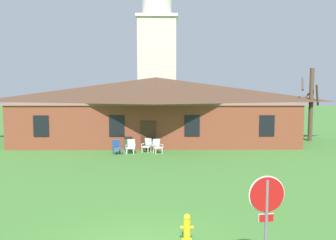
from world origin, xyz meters
TOP-DOWN VIEW (x-y plane):
  - brick_building at (-0.00, 20.45)m, footprint 22.39×10.40m
  - dome_tower at (-0.20, 35.06)m, footprint 5.18×5.18m
  - stop_sign at (2.87, -0.87)m, footprint 0.80×0.13m
  - lawn_chair_by_porch at (-2.51, 13.91)m, footprint 0.78×0.83m
  - lawn_chair_near_door at (-1.56, 14.15)m, footprint 0.67×0.70m
  - lawn_chair_left_end at (-0.48, 14.68)m, footprint 0.80×0.84m
  - lawn_chair_middle at (0.21, 14.31)m, footprint 0.78×0.82m
  - bare_tree_beside_building at (13.22, 19.85)m, footprint 1.77×1.75m
  - fire_hydrant at (1.30, 0.95)m, footprint 0.36×0.28m
  - trash_bin at (-1.85, 15.15)m, footprint 0.56×0.56m

SIDE VIEW (x-z plane):
  - fire_hydrant at x=1.30m, z-range -0.02..0.77m
  - trash_bin at x=-1.85m, z-range 0.01..0.99m
  - lawn_chair_by_porch at x=-2.51m, z-range 0.02..0.98m
  - lawn_chair_near_door at x=-1.56m, z-range 0.02..0.98m
  - lawn_chair_left_end at x=-0.48m, z-range 0.02..0.98m
  - lawn_chair_middle at x=0.21m, z-range 0.02..0.98m
  - stop_sign at x=2.87m, z-range 0.47..2.78m
  - brick_building at x=0.00m, z-range 0.05..5.51m
  - bare_tree_beside_building at x=13.22m, z-range 0.16..6.38m
  - dome_tower at x=-0.20m, z-range -0.82..18.69m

